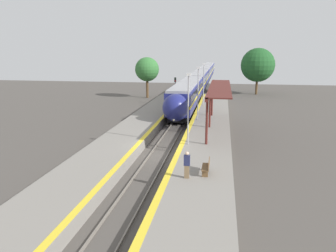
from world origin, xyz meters
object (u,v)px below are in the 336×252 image
platform_bench (207,167)px  lamppost_far (204,81)px  train (202,76)px  railway_signal (175,88)px  lamppost_near (188,105)px  lamppost_mid (198,90)px  person_waiting (187,164)px

platform_bench → lamppost_far: (-1.85, 26.23, 2.79)m
train → platform_bench: train is taller
railway_signal → lamppost_far: lamppost_far is taller
train → lamppost_far: bearing=-86.1°
train → railway_signal: size_ratio=21.59×
railway_signal → lamppost_near: size_ratio=0.75×
lamppost_near → lamppost_mid: (0.00, 9.98, 0.00)m
train → lamppost_near: 53.09m
railway_signal → lamppost_near: bearing=-79.3°
platform_bench → lamppost_near: 7.11m
person_waiting → platform_bench: bearing=38.0°
lamppost_near → lamppost_mid: same height
platform_bench → lamppost_mid: lamppost_mid is taller
person_waiting → lamppost_near: lamppost_near is taller
person_waiting → lamppost_mid: lamppost_mid is taller
railway_signal → lamppost_far: (4.54, -4.15, 1.49)m
train → lamppost_far: lamppost_far is taller
train → lamppost_mid: size_ratio=16.09×
platform_bench → person_waiting: (-1.14, -0.89, 0.38)m
train → railway_signal: (-2.30, -28.90, 0.35)m
platform_bench → lamppost_mid: bearing=96.5°
train → lamppost_near: size_ratio=16.09×
lamppost_far → lamppost_mid: bearing=-90.0°
railway_signal → lamppost_far: bearing=-42.4°
platform_bench → railway_signal: bearing=101.9°
train → lamppost_far: 33.18m
train → platform_bench: bearing=-86.1°
platform_bench → person_waiting: person_waiting is taller
lamppost_far → platform_bench: bearing=-86.0°
train → railway_signal: bearing=-94.5°
railway_signal → lamppost_far: size_ratio=0.75×
lamppost_near → person_waiting: bearing=-84.4°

